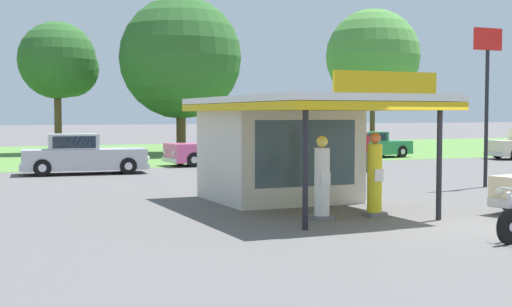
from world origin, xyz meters
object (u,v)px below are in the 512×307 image
gas_pump_nearside (322,182)px  parked_car_back_row_centre (368,146)px  parked_car_second_row_spare (82,156)px  bystander_leaning_by_kiosk (313,151)px  bystander_standing_back_lot (365,151)px  gas_pump_offside (375,178)px  parked_car_back_row_far_right (221,149)px  roadside_pole_sign (487,80)px

gas_pump_nearside → parked_car_back_row_centre: (13.18, 18.60, -0.20)m
gas_pump_nearside → parked_car_second_row_spare: 14.65m
parked_car_second_row_spare → bystander_leaning_by_kiosk: size_ratio=2.89×
bystander_standing_back_lot → gas_pump_offside: bearing=-121.6°
parked_car_back_row_far_right → parked_car_second_row_spare: size_ratio=1.03×
parked_car_second_row_spare → bystander_leaning_by_kiosk: (7.95, -4.29, 0.22)m
gas_pump_offside → parked_car_back_row_far_right: (2.71, 16.89, -0.15)m
gas_pump_offside → bystander_standing_back_lot: 12.30m
bystander_leaning_by_kiosk → gas_pump_nearside: bearing=-117.4°
gas_pump_offside → roadside_pole_sign: bearing=30.5°
parked_car_back_row_far_right → bystander_leaning_by_kiosk: bystander_leaning_by_kiosk is taller
parked_car_back_row_far_right → bystander_standing_back_lot: (3.73, -6.41, 0.15)m
parked_car_back_row_far_right → roadside_pole_sign: (4.19, -12.83, 2.72)m
roadside_pole_sign → bystander_leaning_by_kiosk: bearing=116.9°
gas_pump_nearside → bystander_leaning_by_kiosk: bearing=62.6°
gas_pump_offside → parked_car_back_row_centre: gas_pump_offside is taller
parked_car_back_row_centre → roadside_pole_sign: 15.59m
roadside_pole_sign → gas_pump_nearside: bearing=-153.9°
gas_pump_offside → parked_car_back_row_far_right: bearing=80.9°
gas_pump_offside → parked_car_second_row_spare: size_ratio=0.38×
parked_car_back_row_far_right → bystander_standing_back_lot: bearing=-59.8°
gas_pump_nearside → bystander_standing_back_lot: bearing=53.3°
bystander_standing_back_lot → parked_car_back_row_far_right: bearing=120.2°
bystander_leaning_by_kiosk → roadside_pole_sign: 7.22m
gas_pump_nearside → roadside_pole_sign: bearing=26.1°
gas_pump_offside → roadside_pole_sign: size_ratio=0.38×
gas_pump_offside → roadside_pole_sign: roadside_pole_sign is taller
parked_car_second_row_spare → bystander_standing_back_lot: bystander_standing_back_lot is taller
parked_car_back_row_centre → roadside_pole_sign: size_ratio=1.02×
parked_car_back_row_far_right → roadside_pole_sign: 13.76m
gas_pump_nearside → parked_car_back_row_centre: 22.80m
parked_car_second_row_spare → roadside_pole_sign: (11.01, -10.33, 2.74)m
bystander_leaning_by_kiosk → bystander_standing_back_lot: size_ratio=1.05×
gas_pump_offside → bystander_leaning_by_kiosk: (3.84, 10.10, 0.05)m
parked_car_back_row_centre → parked_car_second_row_spare: parked_car_second_row_spare is taller
parked_car_second_row_spare → roadside_pole_sign: 15.34m
parked_car_back_row_far_right → roadside_pole_sign: size_ratio=1.02×
gas_pump_offside → parked_car_back_row_centre: bearing=57.6°
parked_car_back_row_centre → roadside_pole_sign: (-4.90, -14.53, 2.80)m
gas_pump_nearside → parked_car_second_row_spare: bearing=100.7°
gas_pump_offside → bystander_leaning_by_kiosk: bearing=69.2°
parked_car_second_row_spare → roadside_pole_sign: size_ratio=0.99×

